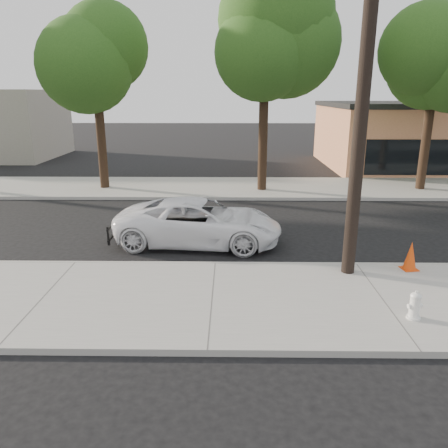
{
  "coord_description": "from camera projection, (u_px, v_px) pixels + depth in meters",
  "views": [
    {
      "loc": [
        0.42,
        -13.66,
        4.78
      ],
      "look_at": [
        0.24,
        -1.11,
        1.0
      ],
      "focal_mm": 35.0,
      "sensor_mm": 36.0,
      "label": 1
    }
  ],
  "objects": [
    {
      "name": "police_cruiser",
      "position": [
        199.0,
        222.0,
        14.22
      ],
      "size": [
        5.55,
        2.94,
        1.49
      ],
      "primitive_type": "imported",
      "rotation": [
        0.0,
        0.0,
        1.48
      ],
      "color": "white",
      "rests_on": "ground"
    },
    {
      "name": "traffic_cone",
      "position": [
        411.0,
        256.0,
        11.84
      ],
      "size": [
        0.47,
        0.47,
        0.79
      ],
      "rotation": [
        0.0,
        0.0,
        0.17
      ],
      "color": "#E5440C",
      "rests_on": "near_sidewalk"
    },
    {
      "name": "utility_pole",
      "position": [
        363.0,
        96.0,
        10.47
      ],
      "size": [
        1.4,
        0.34,
        9.0
      ],
      "color": "black",
      "rests_on": "near_sidewalk"
    },
    {
      "name": "near_sidewalk",
      "position": [
        212.0,
        300.0,
        10.32
      ],
      "size": [
        90.0,
        4.4,
        0.15
      ],
      "primitive_type": "cube",
      "color": "gray",
      "rests_on": "ground"
    },
    {
      "name": "curb_near",
      "position": [
        215.0,
        265.0,
        12.43
      ],
      "size": [
        90.0,
        0.12,
        0.16
      ],
      "primitive_type": "cube",
      "color": "#9E9B93",
      "rests_on": "ground"
    },
    {
      "name": "ground",
      "position": [
        217.0,
        243.0,
        14.46
      ],
      "size": [
        120.0,
        120.0,
        0.0
      ],
      "primitive_type": "plane",
      "color": "black",
      "rests_on": "ground"
    },
    {
      "name": "fire_hydrant",
      "position": [
        415.0,
        306.0,
        9.26
      ],
      "size": [
        0.32,
        0.29,
        0.6
      ],
      "rotation": [
        0.0,
        0.0,
        0.18
      ],
      "color": "white",
      "rests_on": "near_sidewalk"
    },
    {
      "name": "tree_b",
      "position": [
        98.0,
        62.0,
        20.48
      ],
      "size": [
        4.34,
        4.2,
        8.45
      ],
      "color": "black",
      "rests_on": "far_sidewalk"
    },
    {
      "name": "far_sidewalk",
      "position": [
        222.0,
        188.0,
        22.58
      ],
      "size": [
        90.0,
        5.0,
        0.15
      ],
      "primitive_type": "cube",
      "color": "gray",
      "rests_on": "ground"
    },
    {
      "name": "tree_d",
      "position": [
        443.0,
        57.0,
        20.1
      ],
      "size": [
        4.5,
        4.35,
        8.75
      ],
      "color": "black",
      "rests_on": "far_sidewalk"
    },
    {
      "name": "tree_c",
      "position": [
        270.0,
        44.0,
        19.75
      ],
      "size": [
        4.96,
        4.8,
        9.55
      ],
      "color": "black",
      "rests_on": "far_sidewalk"
    }
  ]
}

